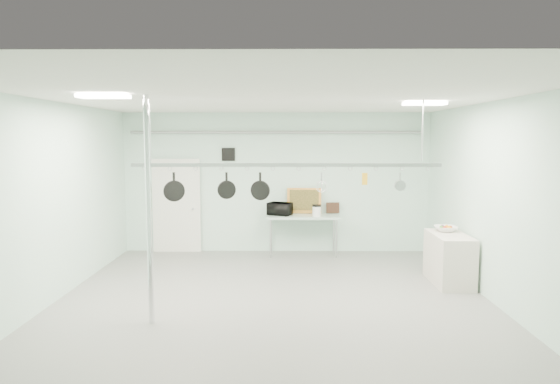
{
  "coord_description": "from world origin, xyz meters",
  "views": [
    {
      "loc": [
        0.17,
        -7.42,
        2.6
      ],
      "look_at": [
        0.1,
        1.0,
        1.7
      ],
      "focal_mm": 32.0,
      "sensor_mm": 36.0,
      "label": 1
    }
  ],
  "objects_px": {
    "chrome_pole": "(149,212)",
    "prep_table": "(303,218)",
    "side_cabinet": "(449,259)",
    "coffee_canister": "(317,212)",
    "skillet_right": "(260,186)",
    "pot_rack": "(286,163)",
    "skillet_mid": "(227,185)",
    "fruit_bowl": "(446,229)",
    "microwave": "(280,209)",
    "skillet_left": "(174,187)"
  },
  "relations": [
    {
      "from": "chrome_pole",
      "to": "prep_table",
      "type": "distance_m",
      "value": 4.85
    },
    {
      "from": "microwave",
      "to": "skillet_mid",
      "type": "xyz_separation_m",
      "value": [
        -0.8,
        -3.32,
        0.84
      ]
    },
    {
      "from": "pot_rack",
      "to": "chrome_pole",
      "type": "bearing_deg",
      "value": -154.65
    },
    {
      "from": "skillet_mid",
      "to": "chrome_pole",
      "type": "bearing_deg",
      "value": -153.06
    },
    {
      "from": "pot_rack",
      "to": "microwave",
      "type": "distance_m",
      "value": 3.52
    },
    {
      "from": "coffee_canister",
      "to": "fruit_bowl",
      "type": "bearing_deg",
      "value": -37.03
    },
    {
      "from": "fruit_bowl",
      "to": "skillet_left",
      "type": "distance_m",
      "value": 4.99
    },
    {
      "from": "coffee_canister",
      "to": "skillet_mid",
      "type": "bearing_deg",
      "value": -117.43
    },
    {
      "from": "pot_rack",
      "to": "prep_table",
      "type": "bearing_deg",
      "value": 83.09
    },
    {
      "from": "side_cabinet",
      "to": "skillet_right",
      "type": "distance_m",
      "value": 3.8
    },
    {
      "from": "skillet_left",
      "to": "skillet_right",
      "type": "height_order",
      "value": "same"
    },
    {
      "from": "prep_table",
      "to": "skillet_left",
      "type": "distance_m",
      "value": 4.07
    },
    {
      "from": "pot_rack",
      "to": "fruit_bowl",
      "type": "bearing_deg",
      "value": 25.05
    },
    {
      "from": "side_cabinet",
      "to": "skillet_left",
      "type": "xyz_separation_m",
      "value": [
        -4.69,
        -1.1,
        1.41
      ]
    },
    {
      "from": "microwave",
      "to": "skillet_left",
      "type": "relative_size",
      "value": 1.12
    },
    {
      "from": "prep_table",
      "to": "pot_rack",
      "type": "relative_size",
      "value": 0.33
    },
    {
      "from": "skillet_mid",
      "to": "pot_rack",
      "type": "bearing_deg",
      "value": -15.67
    },
    {
      "from": "side_cabinet",
      "to": "prep_table",
      "type": "bearing_deg",
      "value": 139.21
    },
    {
      "from": "skillet_left",
      "to": "pot_rack",
      "type": "bearing_deg",
      "value": -17.75
    },
    {
      "from": "microwave",
      "to": "coffee_canister",
      "type": "height_order",
      "value": "microwave"
    },
    {
      "from": "skillet_left",
      "to": "prep_table",
      "type": "bearing_deg",
      "value": 39.25
    },
    {
      "from": "pot_rack",
      "to": "skillet_right",
      "type": "xyz_separation_m",
      "value": [
        -0.4,
        0.0,
        -0.36
      ]
    },
    {
      "from": "side_cabinet",
      "to": "pot_rack",
      "type": "height_order",
      "value": "pot_rack"
    },
    {
      "from": "coffee_canister",
      "to": "fruit_bowl",
      "type": "height_order",
      "value": "coffee_canister"
    },
    {
      "from": "fruit_bowl",
      "to": "skillet_right",
      "type": "distance_m",
      "value": 3.75
    },
    {
      "from": "side_cabinet",
      "to": "pot_rack",
      "type": "bearing_deg",
      "value": -159.55
    },
    {
      "from": "side_cabinet",
      "to": "chrome_pole",
      "type": "bearing_deg",
      "value": -157.59
    },
    {
      "from": "microwave",
      "to": "fruit_bowl",
      "type": "height_order",
      "value": "microwave"
    },
    {
      "from": "chrome_pole",
      "to": "microwave",
      "type": "distance_m",
      "value": 4.61
    },
    {
      "from": "chrome_pole",
      "to": "skillet_left",
      "type": "height_order",
      "value": "chrome_pole"
    },
    {
      "from": "chrome_pole",
      "to": "fruit_bowl",
      "type": "xyz_separation_m",
      "value": [
        4.86,
        2.29,
        -0.65
      ]
    },
    {
      "from": "coffee_canister",
      "to": "pot_rack",
      "type": "bearing_deg",
      "value": -102.51
    },
    {
      "from": "skillet_right",
      "to": "chrome_pole",
      "type": "bearing_deg",
      "value": -137.62
    },
    {
      "from": "fruit_bowl",
      "to": "skillet_left",
      "type": "height_order",
      "value": "skillet_left"
    },
    {
      "from": "pot_rack",
      "to": "fruit_bowl",
      "type": "relative_size",
      "value": 11.89
    },
    {
      "from": "chrome_pole",
      "to": "pot_rack",
      "type": "xyz_separation_m",
      "value": [
        1.9,
        0.9,
        0.63
      ]
    },
    {
      "from": "side_cabinet",
      "to": "microwave",
      "type": "bearing_deg",
      "value": 144.15
    },
    {
      "from": "skillet_left",
      "to": "skillet_mid",
      "type": "height_order",
      "value": "same"
    },
    {
      "from": "prep_table",
      "to": "skillet_right",
      "type": "height_order",
      "value": "skillet_right"
    },
    {
      "from": "microwave",
      "to": "coffee_canister",
      "type": "distance_m",
      "value": 0.83
    },
    {
      "from": "chrome_pole",
      "to": "coffee_canister",
      "type": "height_order",
      "value": "chrome_pole"
    },
    {
      "from": "microwave",
      "to": "fruit_bowl",
      "type": "xyz_separation_m",
      "value": [
        3.08,
        -1.93,
        -0.09
      ]
    },
    {
      "from": "side_cabinet",
      "to": "skillet_right",
      "type": "height_order",
      "value": "skillet_right"
    },
    {
      "from": "side_cabinet",
      "to": "skillet_right",
      "type": "bearing_deg",
      "value": -161.81
    },
    {
      "from": "side_cabinet",
      "to": "coffee_canister",
      "type": "bearing_deg",
      "value": 138.49
    },
    {
      "from": "coffee_canister",
      "to": "skillet_right",
      "type": "bearing_deg",
      "value": -109.31
    },
    {
      "from": "microwave",
      "to": "fruit_bowl",
      "type": "relative_size",
      "value": 1.25
    },
    {
      "from": "coffee_canister",
      "to": "skillet_right",
      "type": "xyz_separation_m",
      "value": [
        -1.09,
        -3.1,
        0.86
      ]
    },
    {
      "from": "microwave",
      "to": "coffee_canister",
      "type": "relative_size",
      "value": 2.25
    },
    {
      "from": "microwave",
      "to": "fruit_bowl",
      "type": "bearing_deg",
      "value": 172.84
    }
  ]
}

